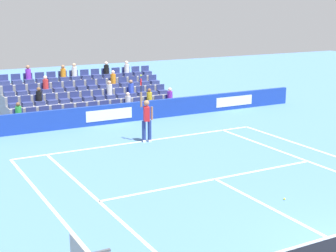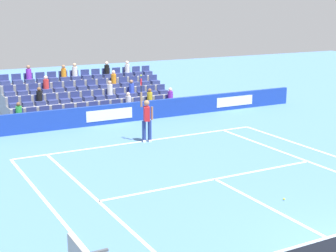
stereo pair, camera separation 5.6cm
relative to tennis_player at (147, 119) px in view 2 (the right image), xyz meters
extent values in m
cube|color=white|center=(0.14, -0.10, -0.99)|extent=(10.97, 0.10, 0.01)
cube|color=white|center=(0.14, 5.39, -0.99)|extent=(8.23, 0.10, 0.01)
cube|color=white|center=(0.14, 8.59, -0.99)|extent=(0.10, 6.40, 0.01)
cube|color=white|center=(4.25, 5.85, -0.99)|extent=(0.10, 11.89, 0.01)
cube|color=white|center=(-3.98, 5.85, -0.99)|extent=(0.10, 11.89, 0.01)
cube|color=white|center=(5.62, 5.85, -0.99)|extent=(0.10, 11.89, 0.01)
cube|color=white|center=(0.14, 0.00, -0.99)|extent=(0.10, 0.20, 0.01)
cube|color=#193899|center=(0.14, -3.87, -0.52)|extent=(22.24, 0.20, 0.94)
cube|color=white|center=(-7.27, -3.76, -0.52)|extent=(2.37, 0.01, 0.53)
cube|color=white|center=(0.14, -3.76, -0.52)|extent=(2.37, 0.01, 0.53)
cylinder|color=navy|center=(-0.12, 0.04, -0.54)|extent=(0.16, 0.16, 0.90)
cylinder|color=navy|center=(0.11, -0.04, -0.54)|extent=(0.16, 0.16, 0.90)
cube|color=white|center=(-0.12, 0.04, -0.95)|extent=(0.19, 0.28, 0.08)
cube|color=white|center=(0.11, -0.04, -0.95)|extent=(0.19, 0.28, 0.08)
cube|color=red|center=(-0.01, 0.00, 0.21)|extent=(0.32, 0.41, 0.60)
sphere|color=#9E7251|center=(-0.01, 0.00, 0.67)|extent=(0.24, 0.24, 0.24)
cylinder|color=#9E7251|center=(0.20, -0.06, 0.82)|extent=(0.09, 0.09, 0.62)
cylinder|color=#9E7251|center=(-0.20, 0.11, 0.23)|extent=(0.09, 0.09, 0.56)
cylinder|color=black|center=(0.20, -0.06, 1.27)|extent=(0.04, 0.04, 0.28)
torus|color=red|center=(0.20, -0.06, 1.55)|extent=(0.12, 0.30, 0.31)
sphere|color=#D1E533|center=(0.20, -0.06, 1.83)|extent=(0.07, 0.07, 0.07)
cube|color=gray|center=(0.14, -4.94, -0.78)|extent=(8.68, 0.95, 0.42)
cube|color=navy|center=(-3.89, -4.94, -0.47)|extent=(0.48, 0.44, 0.20)
cube|color=navy|center=(-3.89, -5.14, -0.22)|extent=(0.48, 0.04, 0.30)
cube|color=navy|center=(-3.27, -4.94, -0.47)|extent=(0.48, 0.44, 0.20)
cube|color=navy|center=(-3.27, -5.14, -0.22)|extent=(0.48, 0.04, 0.30)
cube|color=navy|center=(-2.65, -4.94, -0.47)|extent=(0.48, 0.44, 0.20)
cube|color=navy|center=(-2.65, -5.14, -0.22)|extent=(0.48, 0.04, 0.30)
cube|color=navy|center=(-2.03, -4.94, -0.47)|extent=(0.48, 0.44, 0.20)
cube|color=navy|center=(-2.03, -5.14, -0.22)|extent=(0.48, 0.04, 0.30)
cube|color=navy|center=(-1.41, -4.94, -0.47)|extent=(0.48, 0.44, 0.20)
cube|color=navy|center=(-1.41, -5.14, -0.22)|extent=(0.48, 0.04, 0.30)
cube|color=navy|center=(-0.79, -4.94, -0.47)|extent=(0.48, 0.44, 0.20)
cube|color=navy|center=(-0.79, -5.14, -0.22)|extent=(0.48, 0.04, 0.30)
cube|color=navy|center=(-0.17, -4.94, -0.47)|extent=(0.48, 0.44, 0.20)
cube|color=navy|center=(-0.17, -5.14, -0.22)|extent=(0.48, 0.04, 0.30)
cube|color=navy|center=(0.45, -4.94, -0.47)|extent=(0.48, 0.44, 0.20)
cube|color=navy|center=(0.45, -5.14, -0.22)|extent=(0.48, 0.04, 0.30)
cube|color=navy|center=(1.07, -4.94, -0.47)|extent=(0.48, 0.44, 0.20)
cube|color=navy|center=(1.07, -5.14, -0.22)|extent=(0.48, 0.04, 0.30)
cube|color=navy|center=(1.69, -4.94, -0.47)|extent=(0.48, 0.44, 0.20)
cube|color=navy|center=(1.69, -5.14, -0.22)|extent=(0.48, 0.04, 0.30)
cube|color=navy|center=(2.31, -4.94, -0.47)|extent=(0.48, 0.44, 0.20)
cube|color=navy|center=(2.31, -5.14, -0.22)|extent=(0.48, 0.04, 0.30)
cube|color=navy|center=(2.93, -4.94, -0.47)|extent=(0.48, 0.44, 0.20)
cube|color=navy|center=(2.93, -5.14, -0.22)|extent=(0.48, 0.04, 0.30)
cube|color=navy|center=(3.55, -4.94, -0.47)|extent=(0.48, 0.44, 0.20)
cube|color=navy|center=(3.55, -5.14, -0.22)|extent=(0.48, 0.04, 0.30)
cube|color=navy|center=(4.17, -4.94, -0.47)|extent=(0.48, 0.44, 0.20)
cube|color=navy|center=(4.17, -5.14, -0.22)|extent=(0.48, 0.04, 0.30)
cube|color=gray|center=(0.14, -5.89, -0.57)|extent=(8.68, 0.95, 0.84)
cube|color=navy|center=(-3.89, -5.89, -0.05)|extent=(0.48, 0.44, 0.20)
cube|color=navy|center=(-3.89, -6.09, 0.20)|extent=(0.48, 0.04, 0.30)
cube|color=navy|center=(-3.27, -5.89, -0.05)|extent=(0.48, 0.44, 0.20)
cube|color=navy|center=(-3.27, -6.09, 0.20)|extent=(0.48, 0.04, 0.30)
cube|color=navy|center=(-2.65, -5.89, -0.05)|extent=(0.48, 0.44, 0.20)
cube|color=navy|center=(-2.65, -6.09, 0.20)|extent=(0.48, 0.04, 0.30)
cube|color=navy|center=(-2.03, -5.89, -0.05)|extent=(0.48, 0.44, 0.20)
cube|color=navy|center=(-2.03, -6.09, 0.20)|extent=(0.48, 0.04, 0.30)
cube|color=navy|center=(-1.41, -5.89, -0.05)|extent=(0.48, 0.44, 0.20)
cube|color=navy|center=(-1.41, -6.09, 0.20)|extent=(0.48, 0.04, 0.30)
cube|color=navy|center=(-0.79, -5.89, -0.05)|extent=(0.48, 0.44, 0.20)
cube|color=navy|center=(-0.79, -6.09, 0.20)|extent=(0.48, 0.04, 0.30)
cube|color=navy|center=(-0.17, -5.89, -0.05)|extent=(0.48, 0.44, 0.20)
cube|color=navy|center=(-0.17, -6.09, 0.20)|extent=(0.48, 0.04, 0.30)
cube|color=navy|center=(0.45, -5.89, -0.05)|extent=(0.48, 0.44, 0.20)
cube|color=navy|center=(0.45, -6.09, 0.20)|extent=(0.48, 0.04, 0.30)
cube|color=navy|center=(1.07, -5.89, -0.05)|extent=(0.48, 0.44, 0.20)
cube|color=navy|center=(1.07, -6.09, 0.20)|extent=(0.48, 0.04, 0.30)
cube|color=navy|center=(1.69, -5.89, -0.05)|extent=(0.48, 0.44, 0.20)
cube|color=navy|center=(1.69, -6.09, 0.20)|extent=(0.48, 0.04, 0.30)
cube|color=navy|center=(2.31, -5.89, -0.05)|extent=(0.48, 0.44, 0.20)
cube|color=navy|center=(2.31, -6.09, 0.20)|extent=(0.48, 0.04, 0.30)
cube|color=navy|center=(2.93, -5.89, -0.05)|extent=(0.48, 0.44, 0.20)
cube|color=navy|center=(2.93, -6.09, 0.20)|extent=(0.48, 0.04, 0.30)
cube|color=navy|center=(3.55, -5.89, -0.05)|extent=(0.48, 0.44, 0.20)
cube|color=navy|center=(3.55, -6.09, 0.20)|extent=(0.48, 0.04, 0.30)
cube|color=navy|center=(4.17, -5.89, -0.05)|extent=(0.48, 0.44, 0.20)
cube|color=navy|center=(4.17, -6.09, 0.20)|extent=(0.48, 0.04, 0.30)
cube|color=gray|center=(0.14, -6.84, -0.36)|extent=(8.68, 0.95, 1.26)
cube|color=navy|center=(-3.89, -6.84, 0.37)|extent=(0.48, 0.44, 0.20)
cube|color=navy|center=(-3.89, -7.04, 0.62)|extent=(0.48, 0.04, 0.30)
cube|color=navy|center=(-3.27, -6.84, 0.37)|extent=(0.48, 0.44, 0.20)
cube|color=navy|center=(-3.27, -7.04, 0.62)|extent=(0.48, 0.04, 0.30)
cube|color=navy|center=(-2.65, -6.84, 0.37)|extent=(0.48, 0.44, 0.20)
cube|color=navy|center=(-2.65, -7.04, 0.62)|extent=(0.48, 0.04, 0.30)
cube|color=navy|center=(-2.03, -6.84, 0.37)|extent=(0.48, 0.44, 0.20)
cube|color=navy|center=(-2.03, -7.04, 0.62)|extent=(0.48, 0.04, 0.30)
cube|color=navy|center=(-1.41, -6.84, 0.37)|extent=(0.48, 0.44, 0.20)
cube|color=navy|center=(-1.41, -7.04, 0.62)|extent=(0.48, 0.04, 0.30)
cube|color=navy|center=(-0.79, -6.84, 0.37)|extent=(0.48, 0.44, 0.20)
cube|color=navy|center=(-0.79, -7.04, 0.62)|extent=(0.48, 0.04, 0.30)
cube|color=navy|center=(-0.17, -6.84, 0.37)|extent=(0.48, 0.44, 0.20)
cube|color=navy|center=(-0.17, -7.04, 0.62)|extent=(0.48, 0.04, 0.30)
cube|color=navy|center=(0.45, -6.84, 0.37)|extent=(0.48, 0.44, 0.20)
cube|color=navy|center=(0.45, -7.04, 0.62)|extent=(0.48, 0.04, 0.30)
cube|color=navy|center=(1.07, -6.84, 0.37)|extent=(0.48, 0.44, 0.20)
cube|color=navy|center=(1.07, -7.04, 0.62)|extent=(0.48, 0.04, 0.30)
cube|color=navy|center=(1.69, -6.84, 0.37)|extent=(0.48, 0.44, 0.20)
cube|color=navy|center=(1.69, -7.04, 0.62)|extent=(0.48, 0.04, 0.30)
cube|color=navy|center=(2.31, -6.84, 0.37)|extent=(0.48, 0.44, 0.20)
cube|color=navy|center=(2.31, -7.04, 0.62)|extent=(0.48, 0.04, 0.30)
cube|color=navy|center=(2.93, -6.84, 0.37)|extent=(0.48, 0.44, 0.20)
cube|color=navy|center=(2.93, -7.04, 0.62)|extent=(0.48, 0.04, 0.30)
cube|color=navy|center=(3.55, -6.84, 0.37)|extent=(0.48, 0.44, 0.20)
cube|color=navy|center=(3.55, -7.04, 0.62)|extent=(0.48, 0.04, 0.30)
cube|color=navy|center=(4.17, -6.84, 0.37)|extent=(0.48, 0.44, 0.20)
cube|color=navy|center=(4.17, -7.04, 0.62)|extent=(0.48, 0.04, 0.30)
cube|color=gray|center=(0.14, -7.79, -0.15)|extent=(8.68, 0.95, 1.68)
cube|color=navy|center=(-3.89, -7.79, 0.79)|extent=(0.48, 0.44, 0.20)
cube|color=navy|center=(-3.89, -7.99, 1.04)|extent=(0.48, 0.04, 0.30)
cube|color=navy|center=(-3.27, -7.79, 0.79)|extent=(0.48, 0.44, 0.20)
cube|color=navy|center=(-3.27, -7.99, 1.04)|extent=(0.48, 0.04, 0.30)
cube|color=navy|center=(-2.65, -7.79, 0.79)|extent=(0.48, 0.44, 0.20)
cube|color=navy|center=(-2.65, -7.99, 1.04)|extent=(0.48, 0.04, 0.30)
cube|color=navy|center=(-2.03, -7.79, 0.79)|extent=(0.48, 0.44, 0.20)
cube|color=navy|center=(-2.03, -7.99, 1.04)|extent=(0.48, 0.04, 0.30)
cube|color=navy|center=(-1.41, -7.79, 0.79)|extent=(0.48, 0.44, 0.20)
cube|color=navy|center=(-1.41, -7.99, 1.04)|extent=(0.48, 0.04, 0.30)
cube|color=navy|center=(-0.79, -7.79, 0.79)|extent=(0.48, 0.44, 0.20)
cube|color=navy|center=(-0.79, -7.99, 1.04)|extent=(0.48, 0.04, 0.30)
cube|color=navy|center=(-0.17, -7.79, 0.79)|extent=(0.48, 0.44, 0.20)
cube|color=navy|center=(-0.17, -7.99, 1.04)|extent=(0.48, 0.04, 0.30)
cube|color=navy|center=(0.45, -7.79, 0.79)|extent=(0.48, 0.44, 0.20)
cube|color=navy|center=(0.45, -7.99, 1.04)|extent=(0.48, 0.04, 0.30)
cube|color=navy|center=(1.07, -7.79, 0.79)|extent=(0.48, 0.44, 0.20)
cube|color=navy|center=(1.07, -7.99, 1.04)|extent=(0.48, 0.04, 0.30)
cube|color=navy|center=(1.69, -7.79, 0.79)|extent=(0.48, 0.44, 0.20)
cube|color=navy|center=(1.69, -7.99, 1.04)|extent=(0.48, 0.04, 0.30)
cube|color=navy|center=(2.31, -7.79, 0.79)|extent=(0.48, 0.44, 0.20)
cube|color=navy|center=(2.31, -7.99, 1.04)|extent=(0.48, 0.04, 0.30)
cube|color=navy|center=(2.93, -7.79, 0.79)|extent=(0.48, 0.44, 0.20)
cube|color=navy|center=(2.93, -7.99, 1.04)|extent=(0.48, 0.04, 0.30)
cube|color=navy|center=(3.55, -7.79, 0.79)|extent=(0.48, 0.44, 0.20)
cube|color=navy|center=(3.55, -7.99, 1.04)|extent=(0.48, 0.04, 0.30)
cube|color=navy|center=(4.17, -7.79, 0.79)|extent=(0.48, 0.44, 0.20)
cube|color=navy|center=(4.17, -7.99, 1.04)|extent=(0.48, 0.04, 0.30)
cylinder|color=purple|center=(-3.89, -4.99, -0.13)|extent=(0.28, 0.28, 0.49)
sphere|color=beige|center=(-3.89, -4.99, 0.21)|extent=(0.20, 0.20, 0.20)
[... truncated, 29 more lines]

